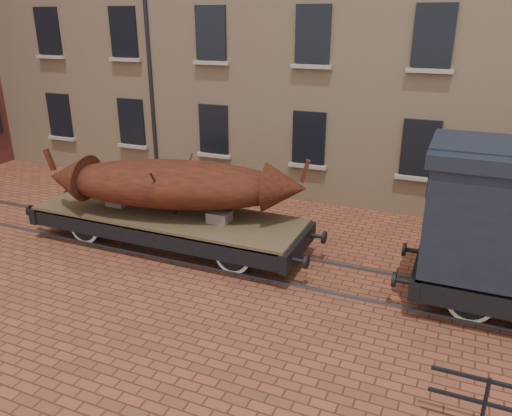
% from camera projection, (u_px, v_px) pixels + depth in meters
% --- Properties ---
extents(ground, '(90.00, 90.00, 0.00)m').
position_uv_depth(ground, '(344.00, 280.00, 11.89)').
color(ground, brown).
extents(rail_track, '(30.00, 1.52, 0.06)m').
position_uv_depth(rail_track, '(344.00, 279.00, 11.88)').
color(rail_track, '#59595E').
rests_on(rail_track, ground).
extents(flatcar_wagon, '(8.34, 2.26, 1.26)m').
position_uv_depth(flatcar_wagon, '(168.00, 220.00, 13.38)').
color(flatcar_wagon, brown).
rests_on(flatcar_wagon, ground).
extents(iron_boat, '(6.95, 3.35, 1.66)m').
position_uv_depth(iron_boat, '(174.00, 184.00, 12.91)').
color(iron_boat, '#571D0E').
rests_on(iron_boat, flatcar_wagon).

